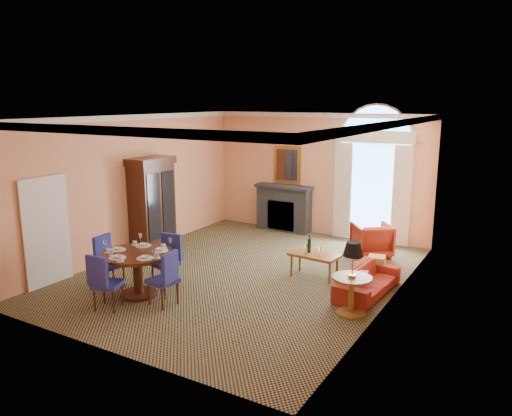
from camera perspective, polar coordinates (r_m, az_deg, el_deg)
The scene contains 12 objects.
ground at distance 10.43m, azimuth -1.40°, elevation -7.50°, with size 7.50×7.50×0.00m, color #17133B.
room_envelope at distance 10.45m, azimuth 0.35°, elevation 6.68°, with size 6.04×7.52×3.45m.
armoire at distance 11.96m, azimuth -11.80°, elevation 0.18°, with size 0.64×1.14×2.23m.
dining_table at distance 9.36m, azimuth -13.39°, elevation -6.22°, with size 1.31×1.31×1.03m.
dining_chair_north at distance 9.85m, azimuth -10.02°, elevation -5.42°, with size 0.55×0.55×0.99m.
dining_chair_south at distance 8.89m, azimuth -17.11°, elevation -7.77°, with size 0.57×0.57×0.99m.
dining_chair_east at distance 8.82m, azimuth -10.20°, elevation -7.57°, with size 0.51×0.51×0.99m.
dining_chair_west at distance 10.03m, azimuth -16.72°, elevation -5.45°, with size 0.51×0.50×0.99m.
sofa at distance 9.55m, azimuth 12.64°, elevation -8.11°, with size 1.72×0.67×0.50m, color #A12E1D.
armchair at distance 11.77m, azimuth 13.07°, elevation -3.55°, with size 0.81×0.84×0.76m, color #A12E1D.
coffee_table at distance 10.15m, azimuth 6.65°, elevation -5.41°, with size 1.02×0.63×0.86m.
side_table at distance 8.44m, azimuth 10.95°, elevation -7.11°, with size 0.66×0.66×1.24m.
Camera 1 is at (5.18, -8.33, 3.54)m, focal length 35.00 mm.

